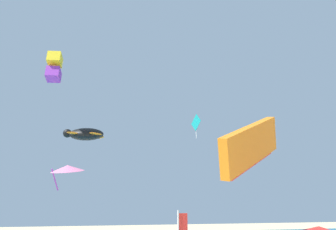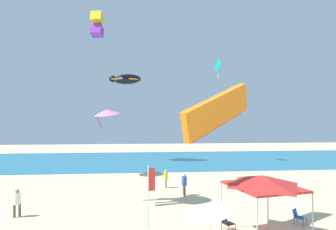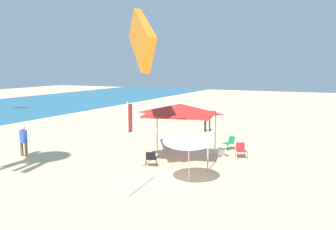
{
  "view_description": "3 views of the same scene",
  "coord_description": "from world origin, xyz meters",
  "px_view_note": "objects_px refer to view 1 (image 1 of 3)",
  "views": [
    {
      "loc": [
        -7.15,
        -11.23,
        3.91
      ],
      "look_at": [
        -2.05,
        7.12,
        8.96
      ],
      "focal_mm": 36.38,
      "sensor_mm": 36.0,
      "label": 1
    },
    {
      "loc": [
        -3.99,
        -13.8,
        5.9
      ],
      "look_at": [
        -2.05,
        6.83,
        6.29
      ],
      "focal_mm": 31.22,
      "sensor_mm": 36.0,
      "label": 2
    },
    {
      "loc": [
        -15.52,
        -7.21,
        5.11
      ],
      "look_at": [
        2.98,
        1.65,
        2.36
      ],
      "focal_mm": 39.58,
      "sensor_mm": 36.0,
      "label": 3
    }
  ],
  "objects_px": {
    "kite_delta_pink": "(68,168)",
    "kite_parafoil_orange": "(251,145)",
    "kite_diamond_teal": "(196,123)",
    "kite_turtle_black": "(85,134)",
    "kite_box_yellow": "(54,67)"
  },
  "relations": [
    {
      "from": "kite_delta_pink",
      "to": "kite_parafoil_orange",
      "type": "height_order",
      "value": "kite_parafoil_orange"
    },
    {
      "from": "kite_delta_pink",
      "to": "kite_diamond_teal",
      "type": "relative_size",
      "value": 1.19
    },
    {
      "from": "kite_delta_pink",
      "to": "kite_parafoil_orange",
      "type": "relative_size",
      "value": 0.8
    },
    {
      "from": "kite_delta_pink",
      "to": "kite_turtle_black",
      "type": "bearing_deg",
      "value": 112.18
    },
    {
      "from": "kite_diamond_teal",
      "to": "kite_parafoil_orange",
      "type": "relative_size",
      "value": 0.67
    },
    {
      "from": "kite_turtle_black",
      "to": "kite_box_yellow",
      "type": "height_order",
      "value": "kite_box_yellow"
    },
    {
      "from": "kite_box_yellow",
      "to": "kite_parafoil_orange",
      "type": "height_order",
      "value": "kite_box_yellow"
    },
    {
      "from": "kite_turtle_black",
      "to": "kite_box_yellow",
      "type": "relative_size",
      "value": 1.43
    },
    {
      "from": "kite_diamond_teal",
      "to": "kite_parafoil_orange",
      "type": "bearing_deg",
      "value": 147.48
    },
    {
      "from": "kite_turtle_black",
      "to": "kite_box_yellow",
      "type": "distance_m",
      "value": 8.52
    },
    {
      "from": "kite_delta_pink",
      "to": "kite_diamond_teal",
      "type": "height_order",
      "value": "kite_diamond_teal"
    },
    {
      "from": "kite_diamond_teal",
      "to": "kite_parafoil_orange",
      "type": "distance_m",
      "value": 27.13
    },
    {
      "from": "kite_parafoil_orange",
      "to": "kite_box_yellow",
      "type": "bearing_deg",
      "value": -105.21
    },
    {
      "from": "kite_turtle_black",
      "to": "kite_delta_pink",
      "type": "xyz_separation_m",
      "value": [
        -1.54,
        -10.86,
        -5.05
      ]
    },
    {
      "from": "kite_delta_pink",
      "to": "kite_diamond_teal",
      "type": "distance_m",
      "value": 18.62
    }
  ]
}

